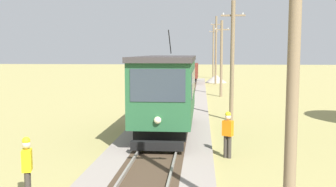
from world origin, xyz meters
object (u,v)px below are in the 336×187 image
(utility_pole_near_tram, at_px, (294,42))
(gravel_pile, at_px, (216,79))
(red_tram, at_px, (167,90))
(utility_pole_horizon, at_px, (213,51))
(utility_pole_distant, at_px, (216,50))
(utility_pole_mid, at_px, (232,60))
(freight_car, at_px, (188,72))
(utility_pole_far, at_px, (221,58))
(second_worker, at_px, (228,132))
(track_worker, at_px, (27,166))

(utility_pole_near_tram, distance_m, gravel_pile, 44.26)
(red_tram, bearing_deg, utility_pole_horizon, 85.36)
(utility_pole_near_tram, height_order, utility_pole_distant, utility_pole_distant)
(utility_pole_near_tram, relative_size, utility_pole_distant, 0.97)
(utility_pole_mid, xyz_separation_m, utility_pole_distant, (-0.00, 26.39, 0.75))
(freight_car, relative_size, utility_pole_mid, 0.75)
(utility_pole_far, height_order, utility_pole_horizon, utility_pole_horizon)
(red_tram, distance_m, utility_pole_distant, 30.99)
(utility_pole_horizon, xyz_separation_m, gravel_pile, (0.13, -8.54, -3.61))
(red_tram, height_order, utility_pole_distant, utility_pole_distant)
(utility_pole_near_tram, bearing_deg, utility_pole_horizon, 90.00)
(utility_pole_distant, xyz_separation_m, utility_pole_horizon, (0.00, 11.14, -0.18))
(utility_pole_mid, relative_size, utility_pole_horizon, 0.86)
(utility_pole_distant, bearing_deg, utility_pole_near_tram, -90.00)
(utility_pole_near_tram, distance_m, utility_pole_distant, 41.51)
(red_tram, height_order, utility_pole_far, utility_pole_far)
(second_worker, bearing_deg, utility_pole_horizon, -152.58)
(freight_car, bearing_deg, utility_pole_horizon, 74.54)
(red_tram, relative_size, track_worker, 4.79)
(freight_car, height_order, utility_pole_distant, utility_pole_distant)
(utility_pole_near_tram, xyz_separation_m, utility_pole_horizon, (0.00, 52.65, -0.07))
(utility_pole_far, height_order, utility_pole_distant, utility_pole_distant)
(utility_pole_mid, distance_m, second_worker, 8.60)
(freight_car, bearing_deg, utility_pole_near_tram, -85.18)
(track_worker, relative_size, second_worker, 1.00)
(utility_pole_mid, relative_size, track_worker, 3.88)
(freight_car, relative_size, utility_pole_horizon, 0.64)
(track_worker, bearing_deg, red_tram, 53.93)
(utility_pole_distant, xyz_separation_m, gravel_pile, (0.13, 2.59, -3.79))
(gravel_pile, bearing_deg, track_worker, -98.80)
(freight_car, height_order, gravel_pile, freight_car)
(freight_car, relative_size, second_worker, 2.91)
(utility_pole_near_tram, height_order, utility_pole_mid, utility_pole_near_tram)
(utility_pole_near_tram, height_order, second_worker, utility_pole_near_tram)
(utility_pole_distant, relative_size, gravel_pile, 2.94)
(second_worker, bearing_deg, red_tram, -116.95)
(utility_pole_mid, distance_m, utility_pole_far, 12.55)
(utility_pole_mid, distance_m, utility_pole_horizon, 37.53)
(track_worker, bearing_deg, second_worker, 23.82)
(freight_car, distance_m, utility_pole_mid, 25.52)
(utility_pole_mid, bearing_deg, red_tram, -128.07)
(second_worker, bearing_deg, utility_pole_far, -153.72)
(freight_car, xyz_separation_m, utility_pole_near_tram, (3.40, -40.34, 2.65))
(utility_pole_far, relative_size, track_worker, 3.82)
(gravel_pile, distance_m, track_worker, 42.54)
(utility_pole_horizon, bearing_deg, track_worker, -97.18)
(freight_car, height_order, utility_pole_mid, utility_pole_mid)
(freight_car, height_order, utility_pole_horizon, utility_pole_horizon)
(freight_car, relative_size, utility_pole_far, 0.76)
(red_tram, distance_m, second_worker, 4.81)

